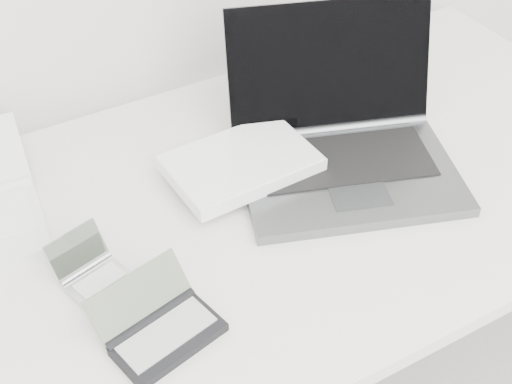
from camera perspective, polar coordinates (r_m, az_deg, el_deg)
desk at (r=1.31m, az=0.28°, el=-2.04°), size 1.60×0.80×0.73m
laptop_large at (r=1.33m, az=4.78°, el=3.46°), size 0.56×0.47×0.26m
pda_silver at (r=1.16m, az=-12.92°, el=-6.43°), size 0.12×0.13×0.07m
palmtop_charcoal at (r=1.07m, az=-7.64°, el=-10.72°), size 0.19×0.17×0.08m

